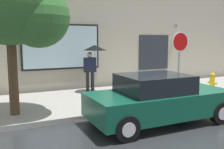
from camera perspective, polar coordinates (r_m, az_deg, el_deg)
name	(u,v)px	position (r m, az deg, el deg)	size (l,w,h in m)	color
ground_plane	(161,121)	(7.72, 10.97, -10.22)	(60.00, 60.00, 0.00)	#282B2D
sidewalk	(116,97)	(10.19, 1.00, -5.18)	(20.00, 4.00, 0.15)	gray
building_facade	(93,16)	(12.26, -4.25, 13.04)	(20.00, 0.67, 7.00)	#B2A893
parked_car	(158,99)	(7.37, 10.35, -5.50)	(4.10, 1.86, 1.41)	#0F4C38
fire_hydrant	(212,83)	(11.65, 21.55, -1.68)	(0.30, 0.44, 0.82)	yellow
pedestrian_with_umbrella	(93,55)	(10.76, -4.28, 4.35)	(0.97, 0.97, 1.99)	black
street_tree	(15,6)	(7.93, -20.91, 14.25)	(3.23, 2.75, 4.49)	#4C3823
stop_sign	(180,51)	(9.87, 14.94, 5.01)	(0.76, 0.10, 2.52)	gray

